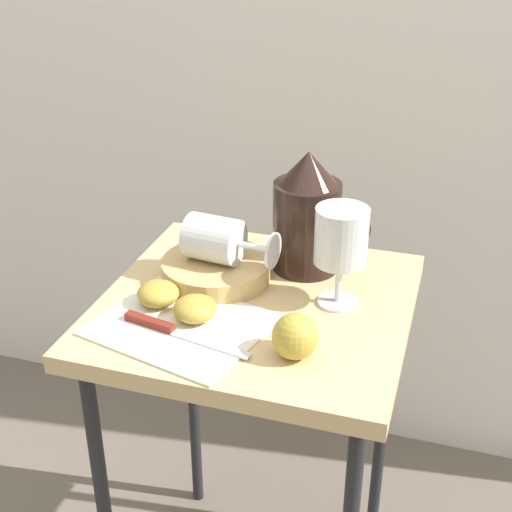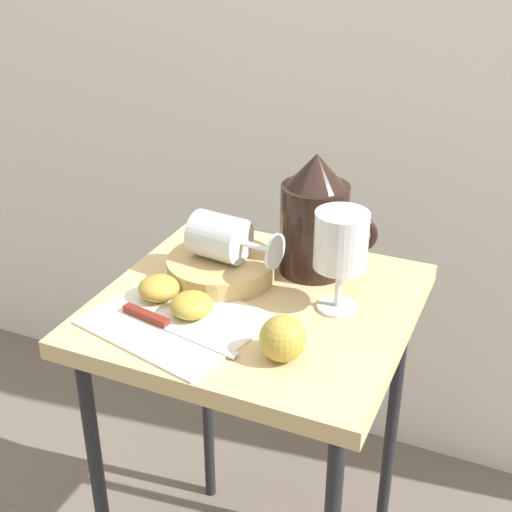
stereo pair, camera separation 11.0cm
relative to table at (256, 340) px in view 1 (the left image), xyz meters
name	(u,v)px [view 1 (the left image)]	position (x,y,z in m)	size (l,w,h in m)	color
curtain_drape	(335,74)	(0.00, 0.56, 0.31)	(2.40, 0.03, 1.86)	silver
table	(256,340)	(0.00, 0.00, 0.00)	(0.49, 0.47, 0.69)	tan
linen_napkin	(181,325)	(-0.09, -0.11, 0.08)	(0.24, 0.20, 0.00)	silver
basket_tray	(216,270)	(-0.09, 0.05, 0.10)	(0.18, 0.18, 0.04)	tan
pitcher	(307,223)	(0.05, 0.13, 0.16)	(0.17, 0.11, 0.21)	black
wine_glass_upright	(341,241)	(0.13, 0.03, 0.19)	(0.08, 0.08, 0.16)	silver
wine_glass_tipped_near	(216,239)	(-0.08, 0.05, 0.15)	(0.16, 0.09, 0.08)	silver
apple_half_left	(158,294)	(-0.14, -0.06, 0.10)	(0.07, 0.07, 0.04)	#B29938
apple_half_right	(195,309)	(-0.07, -0.09, 0.10)	(0.07, 0.07, 0.04)	#B29938
apple_whole	(295,336)	(0.10, -0.13, 0.11)	(0.07, 0.07, 0.07)	#B29938
knife	(168,329)	(-0.10, -0.13, 0.09)	(0.21, 0.06, 0.01)	silver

